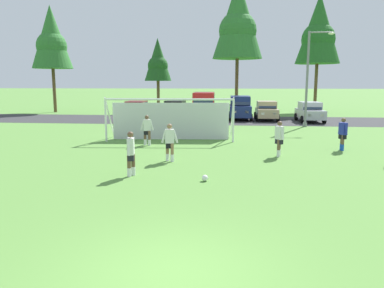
% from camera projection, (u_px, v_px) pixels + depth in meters
% --- Properties ---
extents(ground_plane, '(400.00, 400.00, 0.00)m').
position_uv_depth(ground_plane, '(214.00, 142.00, 21.36)').
color(ground_plane, '#598C3D').
extents(parking_lot_strip, '(52.00, 8.40, 0.01)m').
position_uv_depth(parking_lot_strip, '(221.00, 120.00, 34.07)').
color(parking_lot_strip, '#333335').
rests_on(parking_lot_strip, ground).
extents(soccer_ball, '(0.22, 0.22, 0.22)m').
position_uv_depth(soccer_ball, '(205.00, 178.00, 12.94)').
color(soccer_ball, white).
rests_on(soccer_ball, ground).
extents(soccer_goal, '(7.55, 2.53, 2.57)m').
position_uv_depth(soccer_goal, '(170.00, 118.00, 22.13)').
color(soccer_goal, white).
rests_on(soccer_goal, ground).
extents(player_striker_near, '(0.30, 0.75, 1.64)m').
position_uv_depth(player_striker_near, '(131.00, 154.00, 13.55)').
color(player_striker_near, brown).
rests_on(player_striker_near, ground).
extents(player_midfield_center, '(0.40, 0.72, 1.64)m').
position_uv_depth(player_midfield_center, '(279.00, 139.00, 17.18)').
color(player_midfield_center, brown).
rests_on(player_midfield_center, ground).
extents(player_defender_far, '(0.74, 0.37, 1.64)m').
position_uv_depth(player_defender_far, '(147.00, 130.00, 20.28)').
color(player_defender_far, brown).
rests_on(player_defender_far, ground).
extents(player_winger_left, '(0.38, 0.73, 1.64)m').
position_uv_depth(player_winger_left, '(343.00, 134.00, 18.74)').
color(player_winger_left, brown).
rests_on(player_winger_left, ground).
extents(player_winger_right, '(0.75, 0.32, 1.64)m').
position_uv_depth(player_winger_right, '(170.00, 143.00, 16.11)').
color(player_winger_right, '#936B4C').
rests_on(player_winger_right, ground).
extents(parked_car_slot_far_left, '(2.06, 4.21, 1.72)m').
position_uv_depth(parked_car_slot_far_left, '(136.00, 110.00, 34.15)').
color(parked_car_slot_far_left, maroon).
rests_on(parked_car_slot_far_left, ground).
extents(parked_car_slot_left, '(2.24, 4.30, 1.72)m').
position_uv_depth(parked_car_slot_left, '(175.00, 110.00, 34.74)').
color(parked_car_slot_left, black).
rests_on(parked_car_slot_left, ground).
extents(parked_car_slot_center_left, '(2.33, 4.87, 2.52)m').
position_uv_depth(parked_car_slot_center_left, '(204.00, 106.00, 33.29)').
color(parked_car_slot_center_left, red).
rests_on(parked_car_slot_center_left, ground).
extents(parked_car_slot_center, '(2.19, 4.63, 2.16)m').
position_uv_depth(parked_car_slot_center, '(240.00, 107.00, 34.60)').
color(parked_car_slot_center, navy).
rests_on(parked_car_slot_center, ground).
extents(parked_car_slot_center_right, '(2.06, 4.21, 1.72)m').
position_uv_depth(parked_car_slot_center_right, '(266.00, 111.00, 33.96)').
color(parked_car_slot_center_right, tan).
rests_on(parked_car_slot_center_right, ground).
extents(parked_car_slot_right, '(2.15, 4.26, 1.72)m').
position_uv_depth(parked_car_slot_right, '(310.00, 112.00, 32.53)').
color(parked_car_slot_right, '#B2B2BC').
rests_on(parked_car_slot_right, ground).
extents(tree_left_edge, '(4.49, 4.49, 11.97)m').
position_uv_depth(tree_left_edge, '(51.00, 39.00, 42.08)').
color(tree_left_edge, brown).
rests_on(tree_left_edge, ground).
extents(tree_mid_left, '(3.24, 3.24, 8.65)m').
position_uv_depth(tree_mid_left, '(158.00, 61.00, 44.90)').
color(tree_mid_left, brown).
rests_on(tree_mid_left, ground).
extents(tree_center_back, '(5.35, 5.35, 14.26)m').
position_uv_depth(tree_center_back, '(238.00, 21.00, 39.64)').
color(tree_center_back, brown).
rests_on(tree_center_back, ground).
extents(tree_mid_right, '(4.97, 4.97, 13.27)m').
position_uv_depth(tree_mid_right, '(319.00, 31.00, 42.14)').
color(tree_mid_right, brown).
rests_on(tree_mid_right, ground).
extents(street_lamp, '(2.00, 0.32, 7.19)m').
position_uv_depth(street_lamp, '(310.00, 78.00, 28.46)').
color(street_lamp, slate).
rests_on(street_lamp, ground).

